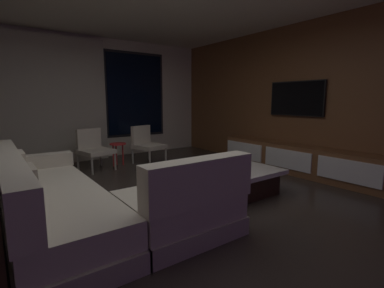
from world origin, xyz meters
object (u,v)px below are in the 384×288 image
at_px(side_stool, 118,147).
at_px(media_console, 297,160).
at_px(accent_chair_near_window, 146,142).
at_px(book_stack_on_coffee_table, 228,160).
at_px(accent_chair_by_curtain, 93,147).
at_px(sectional_couch, 85,204).
at_px(mounted_tv, 296,98).
at_px(coffee_table, 230,179).

relative_size(side_stool, media_console, 0.15).
bearing_deg(accent_chair_near_window, side_stool, 171.18).
distance_m(book_stack_on_coffee_table, accent_chair_by_curtain, 2.66).
bearing_deg(side_stool, accent_chair_near_window, -8.82).
bearing_deg(book_stack_on_coffee_table, side_stool, 109.45).
bearing_deg(sectional_couch, accent_chair_near_window, 51.95).
bearing_deg(sectional_couch, mounted_tv, 4.11).
xyz_separation_m(accent_chair_by_curtain, mounted_tv, (3.05, -2.27, 0.92)).
relative_size(accent_chair_by_curtain, side_stool, 1.70).
distance_m(coffee_table, accent_chair_by_curtain, 2.77).
distance_m(sectional_couch, accent_chair_by_curtain, 2.70).
bearing_deg(sectional_couch, book_stack_on_coffee_table, 6.44).
distance_m(coffee_table, book_stack_on_coffee_table, 0.34).
bearing_deg(book_stack_on_coffee_table, coffee_table, -127.15).
relative_size(sectional_couch, mounted_tv, 2.28).
bearing_deg(mounted_tv, side_stool, 137.83).
height_order(book_stack_on_coffee_table, accent_chair_near_window, accent_chair_near_window).
height_order(sectional_couch, mounted_tv, mounted_tv).
distance_m(media_console, mounted_tv, 1.13).
height_order(accent_chair_by_curtain, side_stool, accent_chair_by_curtain).
bearing_deg(sectional_couch, media_console, 1.28).
distance_m(accent_chair_near_window, side_stool, 0.60).
relative_size(accent_chair_by_curtain, mounted_tv, 0.71).
height_order(book_stack_on_coffee_table, side_stool, book_stack_on_coffee_table).
distance_m(book_stack_on_coffee_table, mounted_tv, 1.96).
height_order(media_console, mounted_tv, mounted_tv).
bearing_deg(mounted_tv, accent_chair_by_curtain, 143.27).
xyz_separation_m(coffee_table, media_console, (1.69, 0.03, 0.06)).
bearing_deg(coffee_table, media_console, 1.00).
distance_m(accent_chair_by_curtain, mounted_tv, 3.91).
xyz_separation_m(accent_chair_near_window, mounted_tv, (1.96, -2.22, 0.92)).
distance_m(coffee_table, side_stool, 2.64).
xyz_separation_m(sectional_couch, side_stool, (1.36, 2.59, 0.08)).
xyz_separation_m(sectional_couch, mounted_tv, (3.92, 0.28, 1.06)).
xyz_separation_m(accent_chair_near_window, media_console, (1.78, -2.42, -0.18)).
xyz_separation_m(coffee_table, side_stool, (-0.68, 2.54, 0.19)).
bearing_deg(coffee_table, mounted_tv, 6.93).
relative_size(accent_chair_near_window, mounted_tv, 0.71).
xyz_separation_m(coffee_table, accent_chair_by_curtain, (-1.17, 2.50, 0.25)).
distance_m(side_stool, mounted_tv, 3.58).
bearing_deg(accent_chair_near_window, accent_chair_by_curtain, 177.20).
relative_size(coffee_table, mounted_tv, 1.06).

